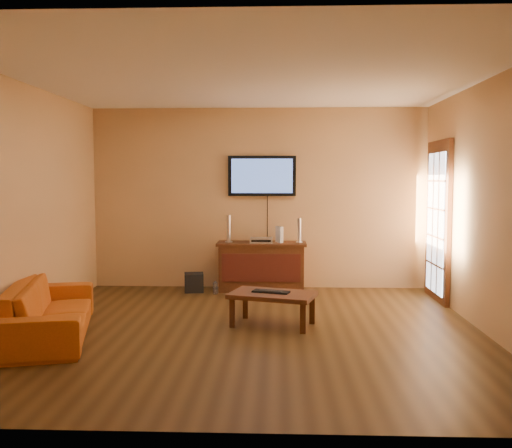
# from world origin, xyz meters

# --- Properties ---
(ground_plane) EXTENTS (5.00, 5.00, 0.00)m
(ground_plane) POSITION_xyz_m (0.00, 0.00, 0.00)
(ground_plane) COLOR #33220E
(ground_plane) RESTS_ON ground
(room_walls) EXTENTS (5.00, 5.00, 5.00)m
(room_walls) POSITION_xyz_m (0.00, 0.62, 1.69)
(room_walls) COLOR tan
(room_walls) RESTS_ON ground
(french_door) EXTENTS (0.07, 1.02, 2.22)m
(french_door) POSITION_xyz_m (2.46, 1.70, 1.05)
(french_door) COLOR #3F1E0E
(french_door) RESTS_ON ground
(media_console) EXTENTS (1.30, 0.50, 0.71)m
(media_console) POSITION_xyz_m (0.05, 2.24, 0.36)
(media_console) COLOR #3F1E0E
(media_console) RESTS_ON ground
(television) EXTENTS (1.01, 0.08, 0.60)m
(television) POSITION_xyz_m (0.05, 2.45, 1.69)
(television) COLOR black
(television) RESTS_ON ground
(coffee_table) EXTENTS (1.04, 0.79, 0.37)m
(coffee_table) POSITION_xyz_m (0.23, 0.23, 0.32)
(coffee_table) COLOR #3F1E0E
(coffee_table) RESTS_ON ground
(sofa) EXTENTS (1.04, 2.02, 0.76)m
(sofa) POSITION_xyz_m (-2.09, -0.31, 0.38)
(sofa) COLOR #C15815
(sofa) RESTS_ON ground
(speaker_left) EXTENTS (0.11, 0.11, 0.40)m
(speaker_left) POSITION_xyz_m (-0.43, 2.24, 0.90)
(speaker_left) COLOR silver
(speaker_left) RESTS_ON media_console
(speaker_right) EXTENTS (0.10, 0.10, 0.36)m
(speaker_right) POSITION_xyz_m (0.60, 2.24, 0.88)
(speaker_right) COLOR silver
(speaker_right) RESTS_ON media_console
(av_receiver) EXTENTS (0.33, 0.24, 0.08)m
(av_receiver) POSITION_xyz_m (0.05, 2.20, 0.75)
(av_receiver) COLOR silver
(av_receiver) RESTS_ON media_console
(game_console) EXTENTS (0.12, 0.18, 0.24)m
(game_console) POSITION_xyz_m (0.31, 2.23, 0.83)
(game_console) COLOR white
(game_console) RESTS_ON media_console
(subwoofer) EXTENTS (0.31, 0.31, 0.27)m
(subwoofer) POSITION_xyz_m (-0.93, 2.11, 0.14)
(subwoofer) COLOR black
(subwoofer) RESTS_ON ground
(bottle) EXTENTS (0.07, 0.07, 0.19)m
(bottle) POSITION_xyz_m (-0.60, 1.94, 0.09)
(bottle) COLOR white
(bottle) RESTS_ON ground
(keyboard) EXTENTS (0.44, 0.27, 0.02)m
(keyboard) POSITION_xyz_m (0.22, 0.24, 0.38)
(keyboard) COLOR black
(keyboard) RESTS_ON coffee_table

